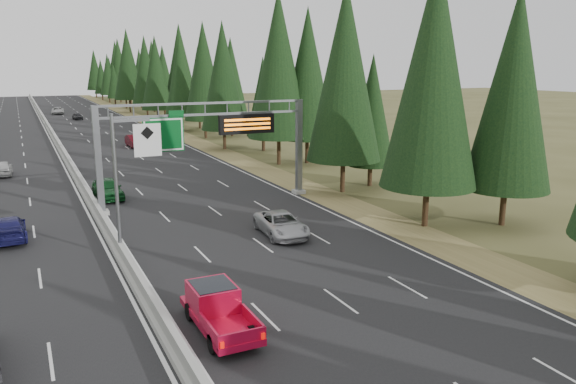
% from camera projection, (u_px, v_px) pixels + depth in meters
% --- Properties ---
extents(road, '(32.00, 260.00, 0.08)m').
position_uv_depth(road, '(55.00, 141.00, 79.80)').
color(road, black).
rests_on(road, ground).
extents(shoulder_right, '(3.60, 260.00, 0.06)m').
position_uv_depth(shoulder_right, '(178.00, 135.00, 87.33)').
color(shoulder_right, olive).
rests_on(shoulder_right, ground).
extents(median_barrier, '(0.70, 260.00, 0.85)m').
position_uv_depth(median_barrier, '(55.00, 138.00, 79.72)').
color(median_barrier, gray).
rests_on(median_barrier, road).
extents(sign_gantry, '(16.75, 0.98, 7.80)m').
position_uv_depth(sign_gantry, '(214.00, 137.00, 42.76)').
color(sign_gantry, slate).
rests_on(sign_gantry, road).
extents(hov_sign_pole, '(2.80, 0.50, 8.00)m').
position_uv_depth(hov_sign_pole, '(127.00, 175.00, 30.64)').
color(hov_sign_pole, slate).
rests_on(hov_sign_pole, road).
extents(tree_row_right, '(12.42, 244.73, 18.60)m').
position_uv_depth(tree_row_right, '(229.00, 73.00, 75.34)').
color(tree_row_right, black).
rests_on(tree_row_right, ground).
extents(silver_minivan, '(2.78, 5.32, 1.43)m').
position_uv_depth(silver_minivan, '(281.00, 224.00, 35.38)').
color(silver_minivan, '#ABACB0').
rests_on(silver_minivan, road).
extents(red_pickup, '(1.87, 5.24, 1.71)m').
position_uv_depth(red_pickup, '(216.00, 305.00, 22.88)').
color(red_pickup, black).
rests_on(red_pickup, road).
extents(car_ahead_green, '(2.18, 4.90, 1.64)m').
position_uv_depth(car_ahead_green, '(108.00, 188.00, 45.09)').
color(car_ahead_green, '#114C1F').
rests_on(car_ahead_green, road).
extents(car_ahead_dkred, '(1.85, 4.82, 1.57)m').
position_uv_depth(car_ahead_dkred, '(135.00, 141.00, 73.67)').
color(car_ahead_dkred, '#5A0C16').
rests_on(car_ahead_dkred, road).
extents(car_ahead_dkgrey, '(2.40, 5.39, 1.54)m').
position_uv_depth(car_ahead_dkgrey, '(161.00, 142.00, 72.93)').
color(car_ahead_dkgrey, black).
rests_on(car_ahead_dkgrey, road).
extents(car_ahead_white, '(2.95, 5.60, 1.50)m').
position_uv_depth(car_ahead_white, '(58.00, 111.00, 123.13)').
color(car_ahead_white, '#B5B5B5').
rests_on(car_ahead_white, road).
extents(car_ahead_far, '(1.90, 3.98, 1.31)m').
position_uv_depth(car_ahead_far, '(78.00, 116.00, 110.70)').
color(car_ahead_far, black).
rests_on(car_ahead_far, road).
extents(car_onc_blue, '(2.14, 5.02, 1.44)m').
position_uv_depth(car_onc_blue, '(8.00, 228.00, 34.46)').
color(car_onc_blue, '#16164D').
rests_on(car_onc_blue, road).
extents(car_onc_white, '(1.87, 4.41, 1.49)m').
position_uv_depth(car_onc_white, '(2.00, 168.00, 54.39)').
color(car_onc_white, '#B1B1B1').
rests_on(car_onc_white, road).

